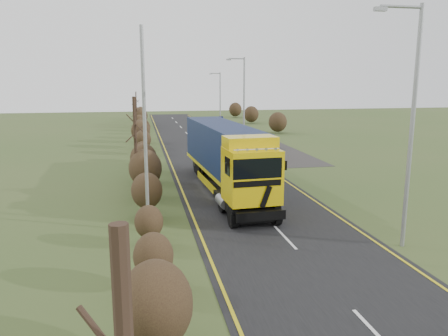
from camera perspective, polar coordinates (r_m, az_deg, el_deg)
The scene contains 14 objects.
ground at distance 23.72m, azimuth 4.79°, elevation -5.72°, with size 160.00×160.00×0.00m, color #394F22.
road at distance 33.14m, azimuth 0.07°, elevation -0.72°, with size 8.00×120.00×0.02m, color black.
layby at distance 44.25m, azimuth 5.83°, elevation 2.29°, with size 6.00×18.00×0.02m, color #2B2826.
lane_markings at distance 32.84m, azimuth 0.17°, elevation -0.80°, with size 7.52×116.00×0.01m.
hedgerow at distance 30.16m, azimuth -10.39°, elevation 0.99°, with size 2.24×102.04×6.05m.
lorry at distance 27.40m, azimuth 0.30°, elevation 1.86°, with size 3.30×15.46×4.27m.
car_red_hatchback at distance 39.85m, azimuth 5.19°, elevation 2.19°, with size 1.48×3.68×1.25m, color #AE1C08.
car_blue_sedan at distance 45.93m, azimuth 4.53°, elevation 3.52°, with size 1.50×4.29×1.41m, color #091134.
streetlight_near at distance 19.22m, azimuth 23.10°, elevation 6.02°, with size 2.09×0.20×9.88m.
streetlight_mid at distance 45.91m, azimuth 2.49°, elevation 9.07°, with size 1.97×0.19×9.28m.
streetlight_far at distance 65.61m, azimuth -0.59°, elevation 9.18°, with size 1.73×0.18×8.10m.
left_pole at distance 19.97m, azimuth -10.28°, elevation 4.56°, with size 0.16×0.16×9.31m, color gray.
speed_sign at distance 39.02m, azimuth 4.59°, elevation 3.26°, with size 0.59×0.10×2.13m.
warning_board at distance 47.97m, azimuth 2.39°, elevation 4.50°, with size 0.76×0.11×1.99m.
Camera 1 is at (-6.29, -21.79, 6.96)m, focal length 35.00 mm.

